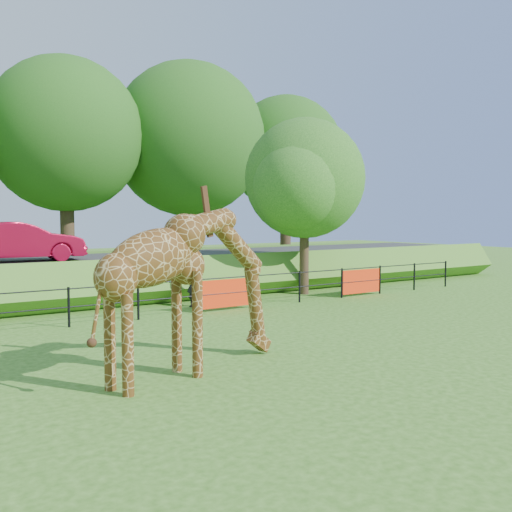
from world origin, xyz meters
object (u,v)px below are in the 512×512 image
object	(u,v)px
giraffe	(192,290)
visitor	(195,283)
tree_east	(306,183)
car_red	(21,242)

from	to	relation	value
giraffe	visitor	xyz separation A→B (m)	(3.85, 7.11, -0.80)
visitor	tree_east	xyz separation A→B (m)	(5.09, 0.42, 3.49)
giraffe	visitor	world-z (taller)	giraffe
tree_east	giraffe	bearing A→B (deg)	-139.89
giraffe	tree_east	bearing A→B (deg)	25.45
car_red	tree_east	size ratio (longest dim) A/B	0.63
car_red	visitor	xyz separation A→B (m)	(4.51, -4.41, -1.33)
visitor	car_red	bearing A→B (deg)	-38.77
visitor	tree_east	size ratio (longest dim) A/B	0.23
car_red	giraffe	bearing A→B (deg)	-173.25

